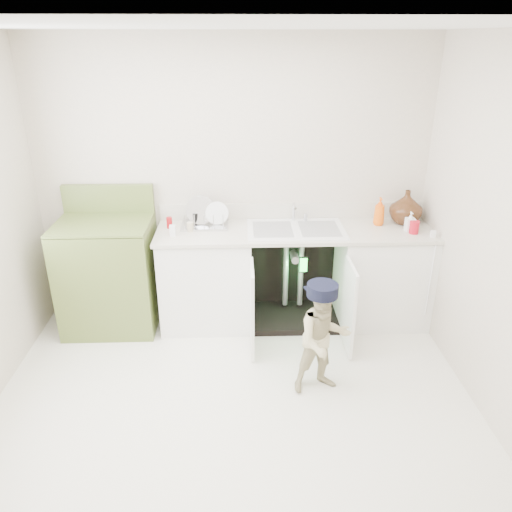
{
  "coord_description": "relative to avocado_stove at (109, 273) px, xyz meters",
  "views": [
    {
      "loc": [
        0.06,
        -2.87,
        2.45
      ],
      "look_at": [
        0.18,
        0.7,
        0.87
      ],
      "focal_mm": 35.0,
      "sensor_mm": 36.0,
      "label": 1
    }
  ],
  "objects": [
    {
      "name": "ground",
      "position": [
        1.11,
        -1.18,
        -0.51
      ],
      "size": [
        3.5,
        3.5,
        0.0
      ],
      "primitive_type": "plane",
      "color": "beige",
      "rests_on": "ground"
    },
    {
      "name": "room_shell",
      "position": [
        1.11,
        -1.18,
        0.74
      ],
      "size": [
        6.0,
        5.5,
        1.26
      ],
      "color": "beige",
      "rests_on": "ground"
    },
    {
      "name": "counter_run",
      "position": [
        1.69,
        0.03,
        -0.04
      ],
      "size": [
        2.44,
        1.02,
        1.2
      ],
      "color": "white",
      "rests_on": "ground"
    },
    {
      "name": "avocado_stove",
      "position": [
        0.0,
        0.0,
        0.0
      ],
      "size": [
        0.8,
        0.65,
        1.25
      ],
      "color": "#5B7132",
      "rests_on": "ground"
    },
    {
      "name": "repair_worker",
      "position": [
        1.77,
        -1.0,
        -0.07
      ],
      "size": [
        0.49,
        0.89,
        0.88
      ],
      "rotation": [
        0.0,
        0.0,
        0.25
      ],
      "color": "beige",
      "rests_on": "ground"
    }
  ]
}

